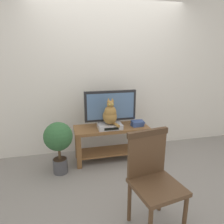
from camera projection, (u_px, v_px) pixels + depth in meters
ground_plane at (127, 179)px, 2.81m from camera, size 12.00×12.00×0.00m
back_wall at (109, 70)px, 3.47m from camera, size 7.00×0.12×2.80m
tv_stand at (111, 137)px, 3.28m from camera, size 1.17×0.45×0.55m
tv at (110, 108)px, 3.20m from camera, size 0.82×0.20×0.57m
media_box at (110, 126)px, 3.14m from camera, size 0.37×0.25×0.08m
cat at (110, 115)px, 3.08m from camera, size 0.22×0.34×0.42m
wooden_chair at (152, 174)px, 1.95m from camera, size 0.50×0.50×0.96m
book_stack at (137, 123)px, 3.26m from camera, size 0.21×0.17×0.08m
potted_plant at (58, 140)px, 2.84m from camera, size 0.40×0.40×0.76m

